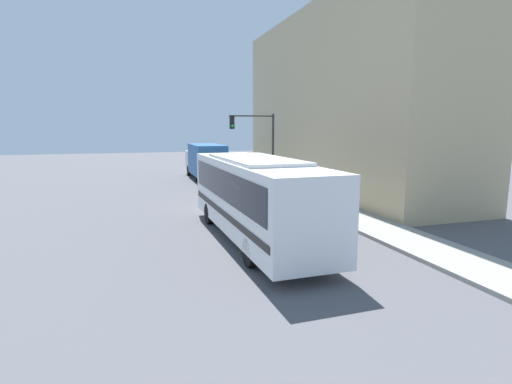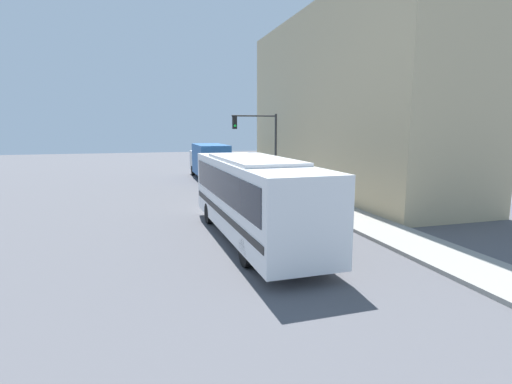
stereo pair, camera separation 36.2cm
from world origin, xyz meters
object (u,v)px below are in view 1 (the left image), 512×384
(delivery_truck, at_px, (205,160))
(fire_hydrant, at_px, (344,211))
(city_bus, at_px, (255,193))
(traffic_light_pole, at_px, (258,137))
(parking_meter, at_px, (308,188))

(delivery_truck, bearing_deg, fire_hydrant, -79.11)
(city_bus, xyz_separation_m, delivery_truck, (1.62, 19.62, -0.25))
(city_bus, xyz_separation_m, traffic_light_pole, (4.06, 12.22, 1.85))
(city_bus, distance_m, fire_hydrant, 5.54)
(fire_hydrant, distance_m, traffic_light_pole, 10.92)
(delivery_truck, xyz_separation_m, parking_meter, (3.42, -13.77, -0.61))
(traffic_light_pole, height_order, parking_meter, traffic_light_pole)
(delivery_truck, xyz_separation_m, traffic_light_pole, (2.44, -7.40, 2.10))
(delivery_truck, relative_size, fire_hydrant, 11.38)
(parking_meter, bearing_deg, city_bus, -130.75)
(fire_hydrant, bearing_deg, traffic_light_pole, 95.39)
(city_bus, height_order, traffic_light_pole, traffic_light_pole)
(delivery_truck, distance_m, parking_meter, 14.20)
(traffic_light_pole, distance_m, parking_meter, 6.99)
(delivery_truck, distance_m, traffic_light_pole, 8.07)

